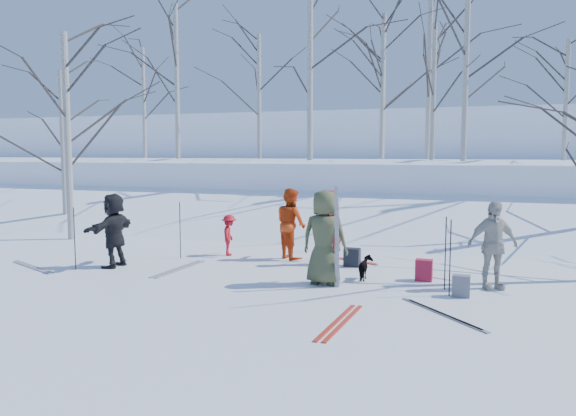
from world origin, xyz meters
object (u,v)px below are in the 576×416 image
at_px(skier_cream_east, 493,245).
at_px(backpack_red, 424,270).
at_px(skier_redor_behind, 291,223).
at_px(skier_red_north, 330,228).
at_px(backpack_grey, 461,286).
at_px(skier_red_seated, 229,235).
at_px(backpack_dark, 352,257).
at_px(skier_olive_center, 324,237).
at_px(dog, 366,268).
at_px(skier_grey_west, 114,230).

xyz_separation_m(skier_cream_east, backpack_red, (-1.24, 0.25, -0.61)).
bearing_deg(backpack_red, skier_redor_behind, 158.05).
bearing_deg(skier_cream_east, backpack_red, 140.42).
relative_size(skier_red_north, backpack_grey, 4.37).
height_order(skier_red_seated, backpack_dark, skier_red_seated).
height_order(skier_olive_center, backpack_red, skier_olive_center).
bearing_deg(skier_olive_center, skier_red_seated, -32.33).
distance_m(skier_cream_east, backpack_dark, 3.15).
bearing_deg(skier_redor_behind, skier_olive_center, 164.28).
bearing_deg(skier_olive_center, backpack_dark, -91.02).
bearing_deg(backpack_grey, skier_cream_east, 57.35).
relative_size(skier_redor_behind, skier_red_seated, 1.67).
xyz_separation_m(skier_olive_center, skier_cream_east, (2.99, 0.68, -0.08)).
xyz_separation_m(skier_red_north, backpack_dark, (0.52, -0.04, -0.63)).
height_order(backpack_red, backpack_dark, backpack_red).
xyz_separation_m(dog, backpack_dark, (-0.55, 1.21, -0.04)).
height_order(skier_redor_behind, skier_cream_east, skier_redor_behind).
distance_m(skier_olive_center, backpack_red, 2.11).
xyz_separation_m(skier_red_seated, backpack_grey, (5.49, -2.20, -0.31)).
relative_size(dog, backpack_grey, 1.47).
height_order(skier_grey_west, dog, skier_grey_west).
bearing_deg(skier_cream_east, backpack_grey, -150.63).
distance_m(skier_cream_east, backpack_red, 1.40).
xyz_separation_m(skier_red_seated, skier_grey_west, (-1.77, -2.08, 0.31)).
distance_m(skier_grey_west, backpack_red, 6.61).
bearing_deg(skier_red_seated, skier_grey_west, 120.58).
height_order(skier_red_seated, skier_grey_west, skier_grey_west).
bearing_deg(skier_redor_behind, backpack_dark, -153.22).
distance_m(skier_cream_east, backpack_grey, 1.12).
relative_size(skier_grey_west, backpack_grey, 4.26).
bearing_deg(skier_olive_center, skier_grey_west, 2.53).
height_order(skier_olive_center, skier_cream_east, skier_olive_center).
distance_m(skier_red_north, dog, 1.75).
bearing_deg(backpack_dark, skier_redor_behind, 165.54).
bearing_deg(backpack_red, skier_olive_center, -152.07).
xyz_separation_m(dog, backpack_red, (1.09, 0.32, -0.03)).
bearing_deg(backpack_red, dog, -163.38).
bearing_deg(skier_red_north, skier_red_seated, -49.56).
height_order(skier_cream_east, backpack_red, skier_cream_east).
xyz_separation_m(skier_olive_center, backpack_red, (1.76, 0.93, -0.69)).
bearing_deg(dog, skier_red_seated, -28.75).
bearing_deg(skier_cream_east, skier_olive_center, 164.80).
bearing_deg(skier_grey_west, skier_red_seated, 139.63).
distance_m(skier_redor_behind, backpack_dark, 1.74).
bearing_deg(skier_red_seated, skier_olive_center, -144.07).
xyz_separation_m(skier_red_north, backpack_grey, (2.90, -1.96, -0.64)).
bearing_deg(skier_redor_behind, skier_cream_east, -157.95).
relative_size(skier_olive_center, skier_cream_east, 1.10).
bearing_deg(backpack_grey, dog, 158.85).
height_order(skier_red_north, skier_red_seated, skier_red_north).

